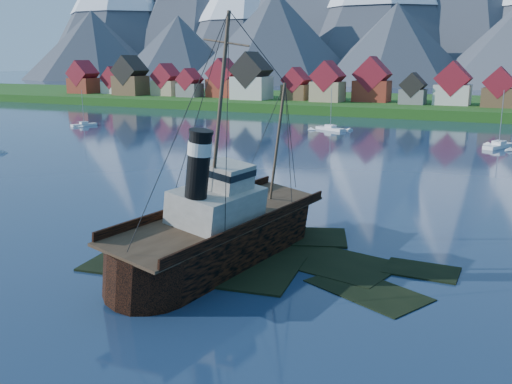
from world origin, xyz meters
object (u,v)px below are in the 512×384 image
at_px(tugboat_wreck, 228,227).
at_px(sailboat_b, 84,125).
at_px(sailboat_d, 499,147).
at_px(sailboat_c, 330,129).

bearing_deg(tugboat_wreck, sailboat_b, 145.39).
height_order(sailboat_b, sailboat_d, sailboat_d).
xyz_separation_m(tugboat_wreck, sailboat_b, (-84.31, 74.20, -2.57)).
distance_m(tugboat_wreck, sailboat_b, 112.34).
height_order(sailboat_c, sailboat_d, sailboat_d).
distance_m(sailboat_b, sailboat_d, 102.39).
xyz_separation_m(sailboat_b, sailboat_c, (62.28, 19.86, 0.02)).
bearing_deg(sailboat_d, sailboat_b, -151.77).
xyz_separation_m(tugboat_wreck, sailboat_d, (17.88, 80.59, -2.52)).
relative_size(sailboat_c, sailboat_d, 0.92).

